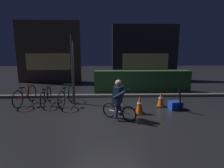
% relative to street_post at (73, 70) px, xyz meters
% --- Properties ---
extents(ground_plane, '(40.00, 40.00, 0.00)m').
position_rel_street_post_xyz_m(ground_plane, '(1.32, -1.20, -1.36)').
color(ground_plane, black).
extents(sidewalk_curb, '(12.00, 0.24, 0.12)m').
position_rel_street_post_xyz_m(sidewalk_curb, '(1.32, 1.00, -1.30)').
color(sidewalk_curb, '#56544F').
rests_on(sidewalk_curb, ground).
extents(hedge_row, '(4.80, 0.70, 1.13)m').
position_rel_street_post_xyz_m(hedge_row, '(3.12, 1.90, -0.80)').
color(hedge_row, '#214723').
rests_on(hedge_row, ground).
extents(storefront_left, '(4.16, 0.54, 4.05)m').
position_rel_street_post_xyz_m(storefront_left, '(-2.51, 5.30, 0.65)').
color(storefront_left, '#42382D').
rests_on(storefront_left, ground).
extents(storefront_right, '(4.68, 0.54, 3.94)m').
position_rel_street_post_xyz_m(storefront_right, '(4.11, 6.00, 0.60)').
color(storefront_right, '#262328').
rests_on(storefront_right, ground).
extents(street_post, '(0.10, 0.10, 2.73)m').
position_rel_street_post_xyz_m(street_post, '(0.00, 0.00, 0.00)').
color(street_post, '#2D2D33').
rests_on(street_post, ground).
extents(parked_bike_leftmost, '(0.46, 1.70, 0.79)m').
position_rel_street_post_xyz_m(parked_bike_leftmost, '(-1.90, -0.07, -1.01)').
color(parked_bike_leftmost, black).
rests_on(parked_bike_leftmost, ground).
extents(parked_bike_left_mid, '(0.46, 1.54, 0.71)m').
position_rel_street_post_xyz_m(parked_bike_left_mid, '(-1.09, -0.08, -1.04)').
color(parked_bike_left_mid, black).
rests_on(parked_bike_left_mid, ground).
extents(parked_bike_center_left, '(0.46, 1.72, 0.79)m').
position_rel_street_post_xyz_m(parked_bike_center_left, '(-0.25, -0.21, -1.00)').
color(parked_bike_center_left, black).
rests_on(parked_bike_center_left, ground).
extents(traffic_cone_near, '(0.36, 0.36, 0.62)m').
position_rel_street_post_xyz_m(traffic_cone_near, '(2.43, -1.30, -1.07)').
color(traffic_cone_near, black).
rests_on(traffic_cone_near, ground).
extents(traffic_cone_far, '(0.36, 0.36, 0.58)m').
position_rel_street_post_xyz_m(traffic_cone_far, '(3.38, -0.55, -1.09)').
color(traffic_cone_far, black).
rests_on(traffic_cone_far, ground).
extents(blue_crate, '(0.49, 0.39, 0.30)m').
position_rel_street_post_xyz_m(blue_crate, '(3.82, -0.90, -1.21)').
color(blue_crate, '#193DB7').
rests_on(blue_crate, ground).
extents(cyclist, '(1.02, 0.72, 1.25)m').
position_rel_street_post_xyz_m(cyclist, '(1.69, -1.77, -0.74)').
color(cyclist, black).
rests_on(cyclist, ground).
extents(closed_umbrella, '(0.27, 0.34, 0.80)m').
position_rel_street_post_xyz_m(closed_umbrella, '(3.87, -1.15, -0.96)').
color(closed_umbrella, black).
rests_on(closed_umbrella, ground).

